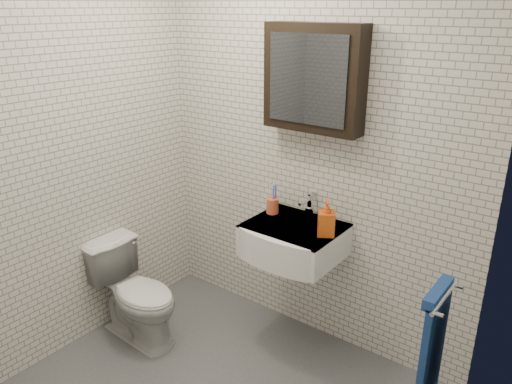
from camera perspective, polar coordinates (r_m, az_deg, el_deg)
room_shell at (r=2.25m, az=-7.05°, el=4.35°), size 2.22×2.02×2.51m
washbasin at (r=3.02m, az=3.98°, el=-5.65°), size 0.55×0.50×0.20m
faucet at (r=3.10m, az=6.06°, el=-1.67°), size 0.06×0.20×0.15m
mirror_cabinet at (r=2.89m, az=6.61°, el=12.78°), size 0.60×0.15×0.60m
towel_rail at (r=2.38m, az=19.60°, el=-15.80°), size 0.09×0.30×0.58m
toothbrush_cup at (r=3.15m, az=1.89°, el=-1.48°), size 0.09×0.09×0.22m
soap_bottle at (r=2.86m, az=8.06°, el=-2.94°), size 0.13×0.13×0.21m
toilet at (r=3.40m, az=-13.50°, el=-11.19°), size 0.66×0.40×0.65m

